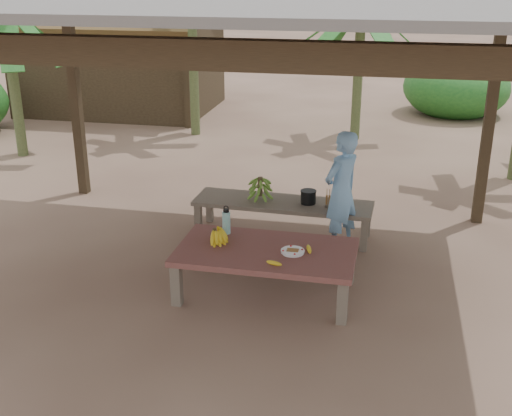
% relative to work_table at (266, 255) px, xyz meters
% --- Properties ---
extents(ground, '(80.00, 80.00, 0.00)m').
position_rel_work_table_xyz_m(ground, '(-0.45, 0.22, -0.43)').
color(ground, brown).
rests_on(ground, ground).
extents(pavilion, '(6.60, 5.60, 2.95)m').
position_rel_work_table_xyz_m(pavilion, '(-0.46, 0.21, 2.34)').
color(pavilion, black).
rests_on(pavilion, ground).
extents(work_table, '(1.81, 1.02, 0.50)m').
position_rel_work_table_xyz_m(work_table, '(0.00, 0.00, 0.00)').
color(work_table, brown).
rests_on(work_table, ground).
extents(bench, '(2.22, 0.68, 0.45)m').
position_rel_work_table_xyz_m(bench, '(-0.09, 1.54, -0.04)').
color(bench, brown).
rests_on(bench, ground).
extents(ripe_banana_bunch, '(0.30, 0.27, 0.17)m').
position_rel_work_table_xyz_m(ripe_banana_bunch, '(-0.56, 0.07, 0.15)').
color(ripe_banana_bunch, yellow).
rests_on(ripe_banana_bunch, work_table).
extents(plate, '(0.24, 0.24, 0.04)m').
position_rel_work_table_xyz_m(plate, '(0.28, -0.04, 0.08)').
color(plate, white).
rests_on(plate, work_table).
extents(loose_banana_front, '(0.15, 0.05, 0.04)m').
position_rel_work_table_xyz_m(loose_banana_front, '(0.14, -0.34, 0.09)').
color(loose_banana_front, yellow).
rests_on(loose_banana_front, work_table).
extents(loose_banana_side, '(0.09, 0.17, 0.04)m').
position_rel_work_table_xyz_m(loose_banana_side, '(0.43, 0.05, 0.09)').
color(loose_banana_side, yellow).
rests_on(loose_banana_side, work_table).
extents(water_flask, '(0.09, 0.09, 0.32)m').
position_rel_work_table_xyz_m(water_flask, '(-0.49, 0.31, 0.20)').
color(water_flask, '#39B3A8').
rests_on(water_flask, work_table).
extents(green_banana_stalk, '(0.28, 0.28, 0.31)m').
position_rel_work_table_xyz_m(green_banana_stalk, '(-0.38, 1.55, 0.17)').
color(green_banana_stalk, '#598C2D').
rests_on(green_banana_stalk, bench).
extents(cooking_pot, '(0.19, 0.19, 0.16)m').
position_rel_work_table_xyz_m(cooking_pot, '(0.22, 1.54, 0.09)').
color(cooking_pot, black).
rests_on(cooking_pot, bench).
extents(skewer_rack, '(0.18, 0.09, 0.24)m').
position_rel_work_table_xyz_m(skewer_rack, '(0.52, 1.46, 0.14)').
color(skewer_rack, '#A57F47').
rests_on(skewer_rack, bench).
extents(woman, '(0.58, 0.63, 1.44)m').
position_rel_work_table_xyz_m(woman, '(0.64, 1.28, 0.29)').
color(woman, '#6B9BCA').
rests_on(woman, ground).
extents(hut, '(4.40, 3.43, 2.85)m').
position_rel_work_table_xyz_m(hut, '(-4.95, 8.22, 0.67)').
color(hut, black).
rests_on(hut, ground).
extents(banana_plant_n, '(1.80, 1.80, 2.76)m').
position_rel_work_table_xyz_m(banana_plant_n, '(0.49, 6.52, 1.85)').
color(banana_plant_n, '#596638').
rests_on(banana_plant_n, ground).
extents(banana_plant_w, '(1.80, 1.80, 2.73)m').
position_rel_work_table_xyz_m(banana_plant_w, '(-5.22, 4.14, 1.82)').
color(banana_plant_w, '#596638').
rests_on(banana_plant_w, ground).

